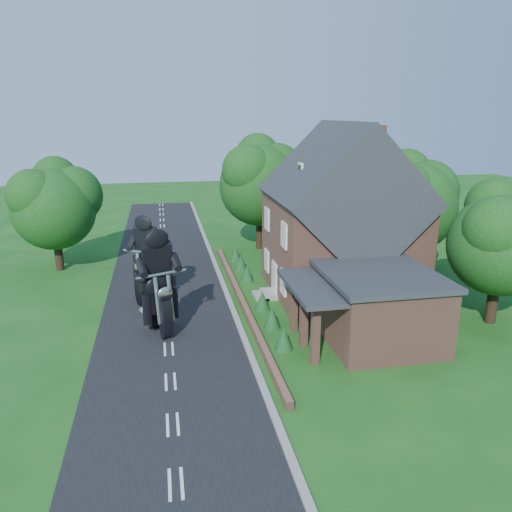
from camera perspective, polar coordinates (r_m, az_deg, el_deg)
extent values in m
plane|color=#174C15|center=(24.12, -9.94, -10.46)|extent=(120.00, 120.00, 0.00)
cube|color=black|center=(24.11, -9.94, -10.44)|extent=(7.00, 80.00, 0.02)
cube|color=gray|center=(24.36, -1.22, -9.76)|extent=(0.30, 80.00, 0.12)
cube|color=#8B5A47|center=(28.93, -1.62, -5.18)|extent=(0.30, 22.00, 0.40)
cube|color=#8B5A47|center=(30.54, 9.59, 1.27)|extent=(8.00, 8.00, 6.00)
cube|color=#26292D|center=(29.93, 9.85, 6.83)|extent=(8.48, 8.64, 8.48)
cube|color=#8B5A47|center=(30.37, 13.77, 12.82)|extent=(0.60, 0.90, 1.60)
cube|color=white|center=(28.92, 5.09, 9.69)|extent=(0.12, 0.80, 0.90)
cube|color=black|center=(28.90, 4.98, 9.69)|extent=(0.04, 0.55, 0.65)
cube|color=white|center=(29.96, 2.10, -2.70)|extent=(0.10, 1.10, 2.10)
cube|color=gray|center=(30.19, 1.45, -4.36)|extent=(0.80, 1.60, 0.30)
cube|color=gray|center=(30.12, 0.52, -4.56)|extent=(0.80, 1.60, 0.15)
cube|color=white|center=(27.76, 3.13, -3.05)|extent=(0.10, 1.10, 1.40)
cube|color=black|center=(27.75, 3.09, -3.05)|extent=(0.04, 0.92, 1.22)
cube|color=white|center=(31.84, 1.23, -0.52)|extent=(0.10, 1.10, 1.40)
cube|color=black|center=(31.83, 1.19, -0.52)|extent=(0.04, 0.92, 1.22)
cube|color=white|center=(27.00, 3.22, 2.37)|extent=(0.10, 1.10, 1.40)
cube|color=black|center=(26.99, 3.17, 2.37)|extent=(0.04, 0.92, 1.22)
cube|color=white|center=(31.18, 1.26, 4.25)|extent=(0.10, 1.10, 1.40)
cube|color=black|center=(31.17, 1.22, 4.25)|extent=(0.04, 0.92, 1.22)
cube|color=#8B5A47|center=(24.82, 13.77, -5.87)|extent=(5.00, 5.60, 3.20)
cube|color=#26292D|center=(24.24, 14.04, -2.09)|extent=(5.30, 5.94, 0.24)
cube|color=#26292D|center=(23.26, 7.01, -3.45)|extent=(2.60, 5.32, 0.22)
cube|color=#8B5A47|center=(22.08, 6.80, -8.88)|extent=(0.35, 0.35, 2.80)
cube|color=#8B5A47|center=(23.65, 5.49, -7.10)|extent=(0.35, 0.35, 2.80)
cube|color=#8B5A47|center=(25.25, 4.35, -5.53)|extent=(0.35, 0.35, 2.80)
cylinder|color=black|center=(29.03, 25.80, -4.24)|extent=(0.56, 0.56, 2.80)
sphere|color=#124012|center=(28.25, 26.49, 1.16)|extent=(5.20, 5.20, 5.20)
sphere|color=#124012|center=(26.88, 26.20, 2.80)|extent=(3.22, 3.22, 3.22)
sphere|color=#124012|center=(28.77, 25.87, 5.20)|extent=(2.86, 2.86, 2.86)
cylinder|color=black|center=(35.55, 17.18, 0.36)|extent=(0.56, 0.56, 3.00)
sphere|color=#124012|center=(34.88, 17.61, 5.35)|extent=(6.00, 6.00, 6.00)
sphere|color=#124012|center=(35.91, 19.19, 6.96)|extent=(4.32, 4.32, 4.32)
sphere|color=#124012|center=(33.41, 16.91, 7.06)|extent=(3.72, 3.72, 3.72)
sphere|color=#124012|center=(35.67, 17.13, 9.03)|extent=(3.30, 3.30, 3.30)
cylinder|color=black|center=(41.12, 9.30, 3.36)|extent=(0.56, 0.56, 3.60)
sphere|color=#124012|center=(40.47, 9.54, 8.59)|extent=(7.20, 7.20, 7.20)
sphere|color=#124012|center=(41.61, 11.39, 10.19)|extent=(5.18, 5.18, 5.18)
sphere|color=#124012|center=(38.88, 8.42, 10.48)|extent=(4.46, 4.46, 4.46)
sphere|color=#124012|center=(41.62, 9.14, 12.29)|extent=(3.96, 3.96, 3.96)
cylinder|color=black|center=(40.46, 0.78, 3.22)|extent=(0.56, 0.56, 3.40)
sphere|color=#124012|center=(39.84, 0.80, 8.08)|extent=(6.40, 6.40, 6.40)
sphere|color=#124012|center=(40.65, 2.64, 9.59)|extent=(4.61, 4.61, 4.61)
sphere|color=#124012|center=(38.53, -0.55, 9.73)|extent=(3.97, 3.97, 3.97)
sphere|color=#124012|center=(40.86, 0.58, 11.44)|extent=(3.52, 3.52, 3.52)
cylinder|color=black|center=(37.48, -21.30, 0.60)|extent=(0.56, 0.56, 2.80)
sphere|color=#124012|center=(36.86, -21.76, 5.01)|extent=(5.60, 5.60, 5.60)
sphere|color=#124012|center=(37.06, -19.82, 6.57)|extent=(4.03, 4.03, 4.03)
sphere|color=#124012|center=(36.08, -23.71, 6.39)|extent=(3.47, 3.47, 3.47)
sphere|color=#124012|center=(37.65, -21.61, 8.26)|extent=(3.08, 3.08, 3.08)
cone|color=#133E1B|center=(23.58, 3.20, -9.39)|extent=(0.90, 0.90, 1.10)
cone|color=#133E1B|center=(25.79, 1.85, -7.06)|extent=(0.90, 0.90, 1.10)
cone|color=#133E1B|center=(28.06, 0.73, -5.10)|extent=(0.90, 0.90, 1.10)
cone|color=#133E1B|center=(32.69, -1.03, -2.00)|extent=(0.90, 0.90, 1.10)
cone|color=#133E1B|center=(35.04, -1.74, -0.76)|extent=(0.90, 0.90, 1.10)
cone|color=#133E1B|center=(37.42, -2.35, 0.33)|extent=(0.90, 0.90, 1.10)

